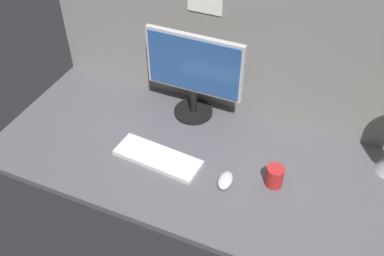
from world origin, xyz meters
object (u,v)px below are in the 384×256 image
at_px(monitor, 194,72).
at_px(keyboard, 158,158).
at_px(mouse, 225,180).
at_px(mug_red_plastic, 275,176).

bearing_deg(monitor, keyboard, -93.03).
bearing_deg(keyboard, mouse, 2.08).
distance_m(monitor, mug_red_plastic, 0.57).
relative_size(keyboard, mouse, 3.85).
distance_m(monitor, mouse, 0.50).
xyz_separation_m(keyboard, mouse, (0.30, -0.01, 0.01)).
bearing_deg(monitor, mouse, -51.29).
relative_size(monitor, mouse, 4.64).
distance_m(keyboard, mouse, 0.30).
xyz_separation_m(mouse, mug_red_plastic, (0.18, 0.07, 0.03)).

